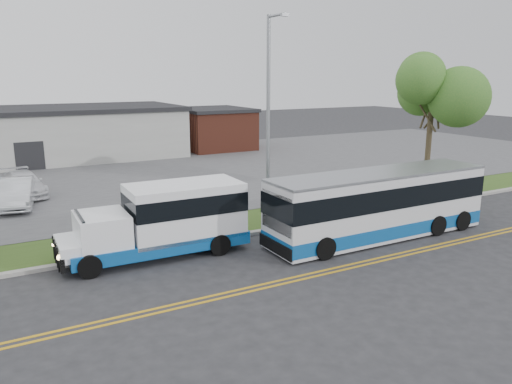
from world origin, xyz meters
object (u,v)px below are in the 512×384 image
parked_car_b (23,184)px  pedestrian (164,207)px  parked_car_a (17,193)px  tree_east (433,88)px  transit_bus (379,204)px  streetlight_near (269,113)px  shuttle_bus (168,218)px

parked_car_b → pedestrian: bearing=-69.5°
parked_car_a → tree_east: bearing=-11.2°
pedestrian → transit_bus: bearing=124.9°
pedestrian → tree_east: bearing=158.1°
streetlight_near → pedestrian: (-4.85, 1.27, -4.25)m
parked_car_a → pedestrian: bearing=-41.4°
tree_east → shuttle_bus: (-16.83, -2.41, -4.72)m
transit_bus → pedestrian: size_ratio=5.97×
pedestrian → parked_car_a: size_ratio=0.38×
transit_bus → pedestrian: transit_bus is taller
streetlight_near → parked_car_a: bearing=142.0°
transit_bus → parked_car_a: transit_bus is taller
parked_car_a → parked_car_b: parked_car_a is taller
transit_bus → parked_car_b: 20.25m
transit_bus → parked_car_a: bearing=136.4°
tree_east → shuttle_bus: tree_east is taller
parked_car_b → tree_east: bearing=-34.9°
transit_bus → parked_car_a: (-13.53, 12.82, -0.61)m
shuttle_bus → transit_bus: (8.73, -2.39, -0.01)m
streetlight_near → transit_bus: streetlight_near is taller
streetlight_near → pedestrian: streetlight_near is taller
tree_east → parked_car_b: 24.28m
tree_east → parked_car_a: 23.67m
shuttle_bus → transit_bus: 9.05m
tree_east → parked_car_a: (-21.62, 8.02, -5.34)m
shuttle_bus → parked_car_b: 13.82m
streetlight_near → shuttle_bus: bearing=-159.8°
tree_east → parked_car_b: bearing=153.1°
streetlight_near → transit_bus: size_ratio=0.90×
parked_car_a → shuttle_bus: bearing=-56.2°
shuttle_bus → pedestrian: bearing=75.1°
tree_east → parked_car_b: size_ratio=1.76×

